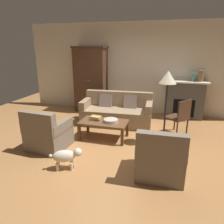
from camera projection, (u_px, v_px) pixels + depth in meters
The scene contains 15 objects.
ground_plane at pixel (113, 143), 4.73m from camera, with size 9.60×9.60×0.00m, color #B27A47.
back_wall at pixel (135, 69), 6.63m from camera, with size 7.20×0.10×2.80m, color silver.
fireplace at pixel (184, 99), 6.24m from camera, with size 1.26×0.48×1.12m.
armoire at pixel (91, 79), 6.81m from camera, with size 1.06×0.57×2.08m.
couch at pixel (117, 112), 5.84m from camera, with size 1.97×0.98×0.86m.
coffee_table at pixel (104, 124), 4.87m from camera, with size 1.10×0.60×0.42m.
fruit_bowl at pixel (111, 120), 4.82m from camera, with size 0.33×0.33×0.07m, color beige.
book_stack at pixel (96, 118), 4.95m from camera, with size 0.26×0.20×0.09m.
mantel_vase_jade at pixel (193, 77), 5.98m from camera, with size 0.11×0.11×0.24m, color slate.
mantel_vase_bronze at pixel (201, 76), 5.91m from camera, with size 0.15×0.15×0.31m, color olive.
armchair_near_left at pixel (47, 134), 4.40m from camera, with size 0.82×0.82×0.88m.
armchair_near_right at pixel (160, 159), 3.46m from camera, with size 0.81×0.80×0.88m.
side_chair_wooden at pixel (180, 115), 4.99m from camera, with size 0.62×0.62×0.90m.
floor_lamp at pixel (168, 82), 4.31m from camera, with size 0.36×0.36×1.61m.
dog at pixel (66, 156), 3.67m from camera, with size 0.54×0.34×0.39m.
Camera 1 is at (1.17, -4.13, 2.10)m, focal length 33.53 mm.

